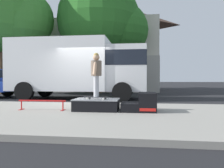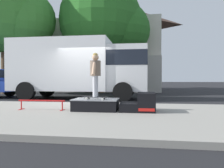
% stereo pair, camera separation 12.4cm
% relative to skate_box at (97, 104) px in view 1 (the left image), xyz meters
% --- Properties ---
extents(ground_plane, '(140.00, 140.00, 0.00)m').
position_rel_skate_box_xyz_m(ground_plane, '(-1.34, 2.55, -0.30)').
color(ground_plane, black).
extents(sidewalk_slab, '(50.00, 5.00, 0.12)m').
position_rel_skate_box_xyz_m(sidewalk_slab, '(-1.34, -0.45, -0.24)').
color(sidewalk_slab, gray).
rests_on(sidewalk_slab, ground).
extents(skate_box, '(1.31, 0.84, 0.34)m').
position_rel_skate_box_xyz_m(skate_box, '(0.00, 0.00, 0.00)').
color(skate_box, black).
rests_on(skate_box, sidewalk_slab).
extents(kicker_ramp, '(0.98, 0.79, 0.53)m').
position_rel_skate_box_xyz_m(kicker_ramp, '(1.31, -0.00, 0.04)').
color(kicker_ramp, black).
rests_on(kicker_ramp, sidewalk_slab).
extents(grind_rail, '(1.45, 0.28, 0.30)m').
position_rel_skate_box_xyz_m(grind_rail, '(-1.63, -0.12, 0.04)').
color(grind_rail, red).
rests_on(grind_rail, sidewalk_slab).
extents(skateboard, '(0.80, 0.34, 0.07)m').
position_rel_skate_box_xyz_m(skateboard, '(-0.00, -0.05, 0.21)').
color(skateboard, black).
rests_on(skateboard, skate_box).
extents(skater_kid, '(0.31, 0.66, 1.27)m').
position_rel_skate_box_xyz_m(skater_kid, '(-0.00, -0.05, 0.97)').
color(skater_kid, silver).
rests_on(skater_kid, skateboard).
extents(box_truck, '(6.91, 2.63, 3.05)m').
position_rel_skate_box_xyz_m(box_truck, '(-1.86, 4.75, 1.40)').
color(box_truck, white).
rests_on(box_truck, ground).
extents(street_tree_main, '(6.72, 6.10, 9.00)m').
position_rel_skate_box_xyz_m(street_tree_main, '(-7.98, 8.13, 5.46)').
color(street_tree_main, brown).
rests_on(street_tree_main, ground).
extents(street_tree_neighbour, '(6.75, 6.13, 8.49)m').
position_rel_skate_box_xyz_m(street_tree_neighbour, '(-1.43, 9.92, 4.94)').
color(street_tree_neighbour, brown).
rests_on(street_tree_neighbour, ground).
extents(house_behind, '(9.54, 8.23, 8.40)m').
position_rel_skate_box_xyz_m(house_behind, '(-1.74, 14.50, 3.94)').
color(house_behind, beige).
rests_on(house_behind, ground).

